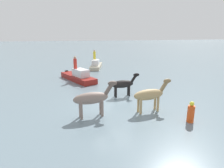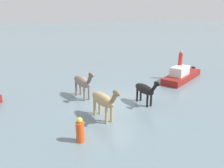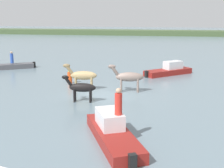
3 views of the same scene
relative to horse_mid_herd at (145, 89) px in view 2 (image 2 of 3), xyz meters
The scene contains 7 objects.
ground_plane 2.23m from the horse_mid_herd, 54.59° to the left, with size 200.94×200.94×0.00m, color slate.
horse_mid_herd is the anchor object (origin of this frame).
horse_lead 3.97m from the horse_mid_herd, 48.31° to the left, with size 2.53×0.83×1.96m.
horse_dun_straggler 3.13m from the horse_mid_herd, 103.31° to the left, with size 2.47×0.81×1.91m.
boat_dinghy_port 6.32m from the horse_mid_herd, 62.66° to the right, with size 3.31×5.03×1.35m.
person_helmsman_aft 6.43m from the horse_mid_herd, 60.49° to the right, with size 0.32×0.32×1.19m.
buoy_channel_marker 5.34m from the horse_mid_herd, 114.76° to the left, with size 0.36×0.36×1.14m.
Camera 2 is at (-11.70, 5.84, 5.36)m, focal length 36.57 mm.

